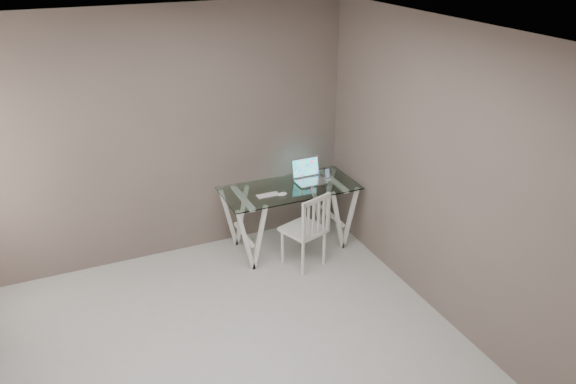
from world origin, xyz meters
The scene contains 7 objects.
room centered at (-0.06, 0.02, 1.72)m, with size 4.50×4.52×2.71m.
desk centered at (1.20, 1.80, 0.38)m, with size 1.50×0.70×0.75m.
chair centered at (1.21, 1.33, 0.48)m, with size 0.50×0.50×0.87m.
laptop centered at (1.48, 1.89, 0.80)m, with size 0.34×0.29×0.24m.
keyboard centered at (0.91, 1.70, 0.75)m, with size 0.26×0.11×0.01m, color silver.
mouse centered at (1.04, 1.64, 0.76)m, with size 0.11×0.07×0.04m, color white.
phone_dock centered at (1.68, 1.82, 0.78)m, with size 0.07×0.07×0.14m.
Camera 1 is at (-1.10, -3.33, 3.34)m, focal length 35.00 mm.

